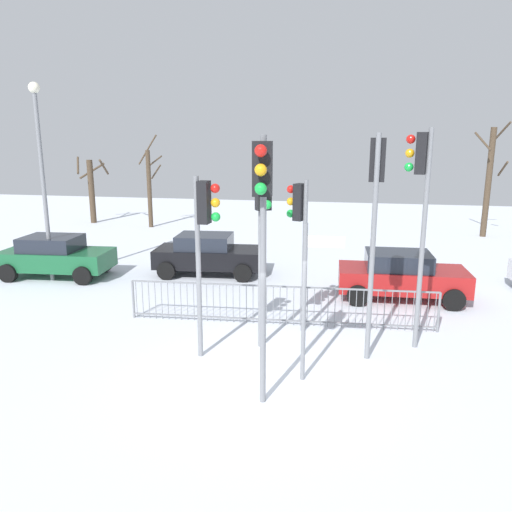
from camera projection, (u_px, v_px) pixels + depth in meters
name	position (u px, v px, depth m)	size (l,w,h in m)	color
ground_plane	(259.00, 375.00, 10.31)	(60.00, 60.00, 0.00)	silver
traffic_light_mid_right	(375.00, 197.00, 10.44)	(0.33, 0.57, 4.92)	slate
traffic_light_rear_left	(420.00, 191.00, 10.95)	(0.56, 0.37, 5.04)	slate
traffic_light_rear_right	(263.00, 216.00, 10.92)	(0.42, 0.51, 4.27)	slate
traffic_light_mid_left	(300.00, 222.00, 12.16)	(0.54, 0.38, 3.85)	slate
traffic_light_foreground_right	(204.00, 227.00, 10.54)	(0.57, 0.33, 4.04)	slate
traffic_light_foreground_left	(262.00, 214.00, 8.34)	(0.34, 0.57, 4.86)	slate
direction_sign_post	(307.00, 295.00, 9.72)	(0.79, 0.11, 3.23)	slate
pedestrian_guard_railing	(280.00, 305.00, 13.02)	(8.10, 0.58, 1.07)	slate
car_red_near	(401.00, 275.00, 15.08)	(3.87, 2.07, 1.47)	maroon
car_black_trailing	(208.00, 254.00, 17.89)	(3.93, 2.20, 1.47)	black
car_green_mid	(55.00, 256.00, 17.57)	(3.92, 2.16, 1.47)	#195933
street_lamp	(41.00, 163.00, 16.38)	(0.36, 0.36, 6.58)	slate
bare_tree_left	(489.00, 180.00, 24.51)	(1.54, 1.52, 5.64)	#473828
bare_tree_centre	(150.00, 186.00, 27.41)	(1.42, 0.84, 5.07)	#473828
bare_tree_right	(92.00, 188.00, 28.90)	(2.03, 1.94, 3.83)	#473828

